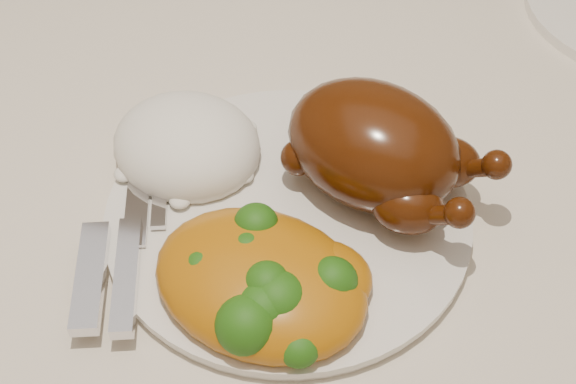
# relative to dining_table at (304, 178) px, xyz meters

# --- Properties ---
(dining_table) EXTENTS (1.60, 0.90, 0.76)m
(dining_table) POSITION_rel_dining_table_xyz_m (0.00, 0.00, 0.00)
(dining_table) COLOR brown
(dining_table) RESTS_ON floor
(tablecloth) EXTENTS (1.73, 1.03, 0.18)m
(tablecloth) POSITION_rel_dining_table_xyz_m (0.00, 0.00, 0.07)
(tablecloth) COLOR beige
(tablecloth) RESTS_ON dining_table
(dinner_plate) EXTENTS (0.28, 0.28, 0.01)m
(dinner_plate) POSITION_rel_dining_table_xyz_m (0.01, -0.14, 0.11)
(dinner_plate) COLOR silver
(dinner_plate) RESTS_ON tablecloth
(roast_chicken) EXTENTS (0.17, 0.14, 0.08)m
(roast_chicken) POSITION_rel_dining_table_xyz_m (0.07, -0.10, 0.15)
(roast_chicken) COLOR #481D07
(roast_chicken) RESTS_ON dinner_plate
(rice_mound) EXTENTS (0.14, 0.13, 0.06)m
(rice_mound) POSITION_rel_dining_table_xyz_m (-0.07, -0.10, 0.12)
(rice_mound) COLOR white
(rice_mound) RESTS_ON dinner_plate
(mac_and_cheese) EXTENTS (0.16, 0.14, 0.05)m
(mac_and_cheese) POSITION_rel_dining_table_xyz_m (0.02, -0.21, 0.13)
(mac_and_cheese) COLOR #B6700B
(mac_and_cheese) RESTS_ON dinner_plate
(cutlery) EXTENTS (0.07, 0.20, 0.01)m
(cutlery) POSITION_rel_dining_table_xyz_m (-0.08, -0.19, 0.12)
(cutlery) COLOR silver
(cutlery) RESTS_ON dinner_plate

